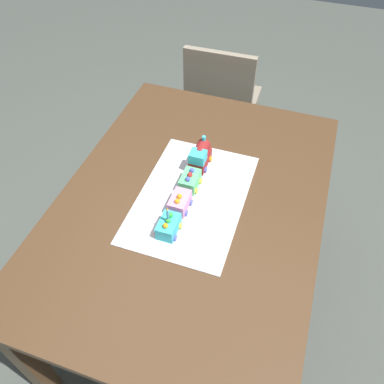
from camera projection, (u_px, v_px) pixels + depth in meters
The scene contains 9 objects.
ground_plane at pixel (191, 292), 2.06m from camera, with size 8.00×8.00×0.00m, color #474C44.
dining_table at pixel (191, 217), 1.59m from camera, with size 1.40×1.00×0.74m.
chair at pixel (222, 102), 2.39m from camera, with size 0.41×0.41×0.86m.
cake_board at pixel (192, 198), 1.52m from camera, with size 0.60×0.40×0.00m, color silver.
cake_locomotive at pixel (200, 156), 1.60m from camera, with size 0.14×0.08×0.12m.
cake_car_hopper_mint_green at pixel (190, 181), 1.53m from camera, with size 0.10×0.08×0.07m.
cake_car_caboose_bubblegum at pixel (180, 202), 1.46m from camera, with size 0.10×0.08×0.07m.
cake_car_tanker_turquoise at pixel (168, 226), 1.38m from camera, with size 0.10×0.08×0.07m.
birthday_candle at pixel (168, 213), 1.33m from camera, with size 0.01×0.01×0.06m.
Camera 1 is at (0.93, 0.32, 1.88)m, focal length 36.51 mm.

